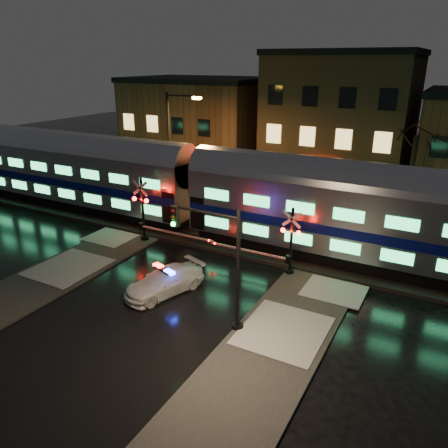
{
  "coord_description": "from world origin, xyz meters",
  "views": [
    {
      "loc": [
        11.9,
        -18.37,
        11.14
      ],
      "look_at": [
        0.57,
        2.5,
        2.2
      ],
      "focal_mm": 35.0,
      "sensor_mm": 36.0,
      "label": 1
    }
  ],
  "objects_px": {
    "crossing_signal_left": "(147,217)",
    "streetlight": "(173,144)",
    "police_car": "(165,281)",
    "crossing_signal_right": "(284,247)",
    "traffic_light": "(219,265)"
  },
  "relations": [
    {
      "from": "police_car",
      "to": "crossing_signal_left",
      "type": "bearing_deg",
      "value": 153.5
    },
    {
      "from": "crossing_signal_right",
      "to": "traffic_light",
      "type": "bearing_deg",
      "value": -96.07
    },
    {
      "from": "police_car",
      "to": "traffic_light",
      "type": "bearing_deg",
      "value": 1.25
    },
    {
      "from": "crossing_signal_right",
      "to": "crossing_signal_left",
      "type": "xyz_separation_m",
      "value": [
        -9.33,
        0.01,
        0.17
      ]
    },
    {
      "from": "police_car",
      "to": "crossing_signal_right",
      "type": "relative_size",
      "value": 0.85
    },
    {
      "from": "crossing_signal_left",
      "to": "traffic_light",
      "type": "bearing_deg",
      "value": -34.95
    },
    {
      "from": "police_car",
      "to": "streetlight",
      "type": "xyz_separation_m",
      "value": [
        -7.3,
        11.55,
        4.52
      ]
    },
    {
      "from": "crossing_signal_left",
      "to": "streetlight",
      "type": "relative_size",
      "value": 0.67
    },
    {
      "from": "police_car",
      "to": "crossing_signal_left",
      "type": "height_order",
      "value": "crossing_signal_left"
    },
    {
      "from": "police_car",
      "to": "crossing_signal_right",
      "type": "xyz_separation_m",
      "value": [
        4.51,
        4.85,
        0.96
      ]
    },
    {
      "from": "crossing_signal_left",
      "to": "streetlight",
      "type": "xyz_separation_m",
      "value": [
        -2.47,
        6.69,
        3.39
      ]
    },
    {
      "from": "crossing_signal_left",
      "to": "traffic_light",
      "type": "distance_m",
      "value": 10.67
    },
    {
      "from": "crossing_signal_right",
      "to": "streetlight",
      "type": "height_order",
      "value": "streetlight"
    },
    {
      "from": "crossing_signal_right",
      "to": "crossing_signal_left",
      "type": "height_order",
      "value": "crossing_signal_left"
    },
    {
      "from": "crossing_signal_left",
      "to": "streetlight",
      "type": "distance_m",
      "value": 7.9
    }
  ]
}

